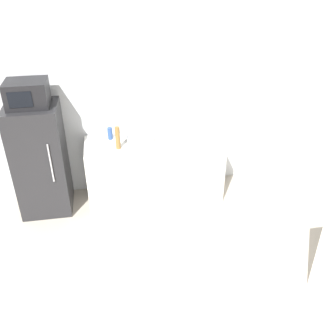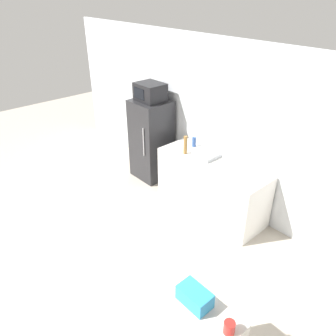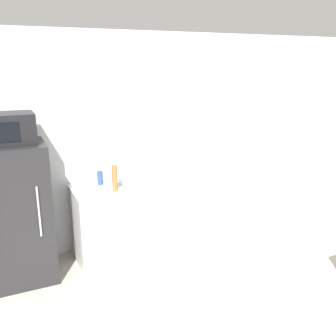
{
  "view_description": "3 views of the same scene",
  "coord_description": "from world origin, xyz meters",
  "px_view_note": "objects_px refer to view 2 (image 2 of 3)",
  "views": [
    {
      "loc": [
        -0.45,
        -1.56,
        3.11
      ],
      "look_at": [
        0.17,
        1.98,
        0.96
      ],
      "focal_mm": 40.0,
      "sensor_mm": 36.0,
      "label": 1
    },
    {
      "loc": [
        2.92,
        -0.58,
        3.24
      ],
      "look_at": [
        0.23,
        1.82,
        1.2
      ],
      "focal_mm": 35.0,
      "sensor_mm": 36.0,
      "label": 2
    },
    {
      "loc": [
        -1.45,
        -1.08,
        2.25
      ],
      "look_at": [
        0.08,
        2.25,
        1.21
      ],
      "focal_mm": 40.0,
      "sensor_mm": 36.0,
      "label": 3
    }
  ],
  "objects_px": {
    "refrigerator": "(151,140)",
    "microwave": "(150,92)",
    "basket": "(195,297)",
    "bottle_tall": "(185,145)",
    "jar": "(229,327)",
    "bottle_short": "(194,142)"
  },
  "relations": [
    {
      "from": "microwave",
      "to": "basket",
      "type": "distance_m",
      "value": 3.78
    },
    {
      "from": "basket",
      "to": "bottle_tall",
      "type": "bearing_deg",
      "value": 137.0
    },
    {
      "from": "microwave",
      "to": "jar",
      "type": "relative_size",
      "value": 4.6
    },
    {
      "from": "bottle_tall",
      "to": "jar",
      "type": "xyz_separation_m",
      "value": [
        2.45,
        -1.96,
        0.04
      ]
    },
    {
      "from": "bottle_tall",
      "to": "basket",
      "type": "relative_size",
      "value": 1.08
    },
    {
      "from": "microwave",
      "to": "jar",
      "type": "xyz_separation_m",
      "value": [
        3.45,
        -2.08,
        -0.56
      ]
    },
    {
      "from": "bottle_tall",
      "to": "refrigerator",
      "type": "bearing_deg",
      "value": 173.03
    },
    {
      "from": "refrigerator",
      "to": "microwave",
      "type": "bearing_deg",
      "value": -107.29
    },
    {
      "from": "microwave",
      "to": "bottle_short",
      "type": "relative_size",
      "value": 2.96
    },
    {
      "from": "bottle_tall",
      "to": "bottle_short",
      "type": "distance_m",
      "value": 0.31
    },
    {
      "from": "bottle_short",
      "to": "jar",
      "type": "height_order",
      "value": "jar"
    },
    {
      "from": "refrigerator",
      "to": "bottle_short",
      "type": "bearing_deg",
      "value": 10.37
    },
    {
      "from": "refrigerator",
      "to": "bottle_tall",
      "type": "xyz_separation_m",
      "value": [
        1.0,
        -0.12,
        0.29
      ]
    },
    {
      "from": "bottle_tall",
      "to": "basket",
      "type": "bearing_deg",
      "value": -43.0
    },
    {
      "from": "bottle_tall",
      "to": "jar",
      "type": "bearing_deg",
      "value": -38.63
    },
    {
      "from": "refrigerator",
      "to": "bottle_short",
      "type": "distance_m",
      "value": 0.95
    },
    {
      "from": "bottle_short",
      "to": "basket",
      "type": "xyz_separation_m",
      "value": [
        2.2,
        -2.25,
        0.12
      ]
    },
    {
      "from": "refrigerator",
      "to": "jar",
      "type": "height_order",
      "value": "refrigerator"
    },
    {
      "from": "refrigerator",
      "to": "microwave",
      "type": "relative_size",
      "value": 3.09
    },
    {
      "from": "bottle_tall",
      "to": "basket",
      "type": "distance_m",
      "value": 2.88
    },
    {
      "from": "refrigerator",
      "to": "bottle_tall",
      "type": "relative_size",
      "value": 4.96
    },
    {
      "from": "basket",
      "to": "jar",
      "type": "xyz_separation_m",
      "value": [
        0.34,
        0.01,
        -0.02
      ]
    }
  ]
}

